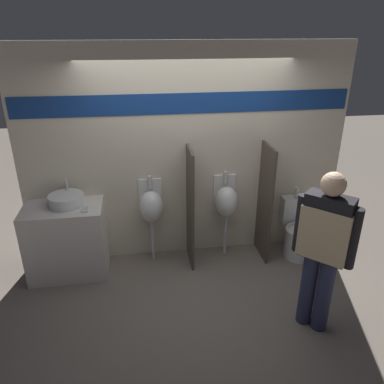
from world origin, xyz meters
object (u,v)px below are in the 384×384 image
(person_in_vest, at_px, (324,243))
(cell_phone, at_px, (85,209))
(urinal_far, at_px, (226,202))
(sink_basin, at_px, (66,200))
(urinal_near_counter, at_px, (151,207))
(toilet, at_px, (298,234))

(person_in_vest, bearing_deg, cell_phone, 17.44)
(urinal_far, bearing_deg, cell_phone, -171.74)
(urinal_far, relative_size, person_in_vest, 0.68)
(sink_basin, distance_m, urinal_near_counter, 1.02)
(sink_basin, xyz_separation_m, cell_phone, (0.23, -0.17, -0.06))
(cell_phone, relative_size, person_in_vest, 0.08)
(urinal_far, xyz_separation_m, person_in_vest, (0.58, -1.44, 0.21))
(cell_phone, height_order, person_in_vest, person_in_vest)
(urinal_far, xyz_separation_m, toilet, (0.96, -0.17, -0.47))
(sink_basin, height_order, person_in_vest, person_in_vest)
(sink_basin, relative_size, cell_phone, 2.89)
(sink_basin, distance_m, toilet, 2.99)
(cell_phone, bearing_deg, urinal_far, 8.26)
(cell_phone, bearing_deg, urinal_near_counter, 18.14)
(cell_phone, xyz_separation_m, person_in_vest, (2.31, -1.19, 0.07))
(cell_phone, height_order, urinal_far, urinal_far)
(urinal_near_counter, height_order, toilet, urinal_near_counter)
(toilet, xyz_separation_m, person_in_vest, (-0.38, -1.27, 0.68))
(cell_phone, distance_m, person_in_vest, 2.60)
(sink_basin, height_order, urinal_far, sink_basin)
(urinal_near_counter, xyz_separation_m, toilet, (1.92, -0.17, -0.47))
(cell_phone, distance_m, urinal_near_counter, 0.82)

